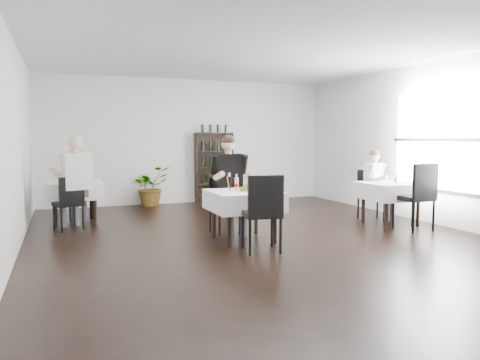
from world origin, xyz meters
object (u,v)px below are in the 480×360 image
Objects in this scene: main_table at (244,201)px; diner_main at (230,177)px; wine_shelf at (214,168)px; potted_tree at (151,186)px.

diner_main is (-0.03, 0.56, 0.33)m from main_table.
main_table is at bearing -101.78° from wine_shelf.
diner_main reaches higher than main_table.
wine_shelf is 3.87m from diner_main.
potted_tree is at bearing -175.88° from wine_shelf.
wine_shelf reaches higher than potted_tree.
wine_shelf is 1.07× the size of diner_main.
wine_shelf reaches higher than diner_main.
wine_shelf is at bearing 78.22° from main_table.
wine_shelf is 1.70× the size of main_table.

